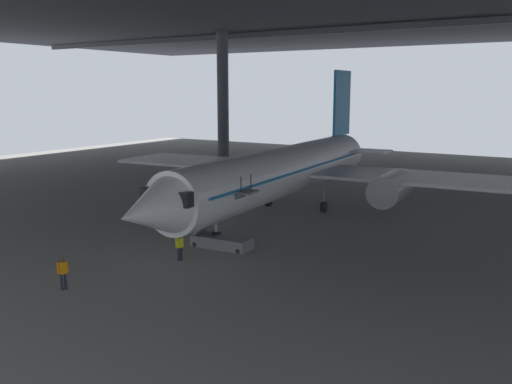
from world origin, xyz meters
TOP-DOWN VIEW (x-y plane):
  - ground_plane at (0.00, 0.00)m, footprint 110.00×110.00m
  - airplane_main at (-0.43, 5.75)m, footprint 35.37×36.63m
  - boarding_stairs at (0.77, -4.35)m, footprint 4.27×1.72m
  - crew_worker_near_nose at (-1.58, -14.50)m, footprint 0.34×0.52m
  - crew_worker_by_stairs at (0.23, -7.86)m, footprint 0.30×0.54m
  - baggage_tug at (3.91, 17.26)m, footprint 1.95×2.49m

SIDE VIEW (x-z plane):
  - ground_plane at x=0.00m, z-range 0.00..0.00m
  - baggage_tug at x=3.91m, z-range 0.08..0.98m
  - boarding_stairs at x=0.77m, z-range -1.60..3.06m
  - crew_worker_by_stairs at x=0.23m, z-range 0.10..1.65m
  - crew_worker_near_nose at x=-1.58m, z-range 0.12..1.78m
  - airplane_main at x=-0.43m, z-range -2.28..9.18m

